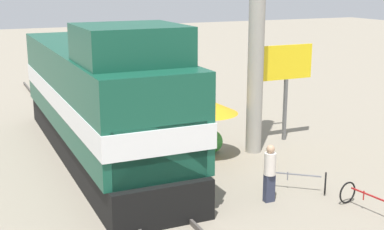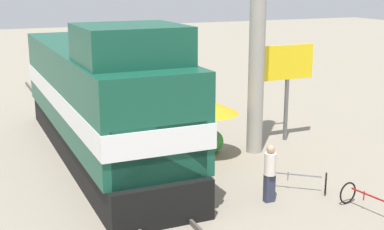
{
  "view_description": "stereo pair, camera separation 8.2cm",
  "coord_description": "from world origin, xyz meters",
  "px_view_note": "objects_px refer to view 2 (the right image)",
  "views": [
    {
      "loc": [
        -4.63,
        -15.25,
        6.32
      ],
      "look_at": [
        1.2,
        -2.31,
        2.73
      ],
      "focal_mm": 50.0,
      "sensor_mm": 36.0,
      "label": 1
    },
    {
      "loc": [
        -4.56,
        -15.29,
        6.32
      ],
      "look_at": [
        1.2,
        -2.31,
        2.73
      ],
      "focal_mm": 50.0,
      "sensor_mm": 36.0,
      "label": 2
    }
  ],
  "objects_px": {
    "vendor_umbrella": "(207,106)",
    "billboard_sign": "(288,68)",
    "bicycle": "(297,180)",
    "bicycle_spare": "(372,203)",
    "locomotive": "(102,101)",
    "person_bystander": "(270,171)",
    "utility_pole": "(258,6)"
  },
  "relations": [
    {
      "from": "billboard_sign",
      "to": "bicycle_spare",
      "type": "height_order",
      "value": "billboard_sign"
    },
    {
      "from": "vendor_umbrella",
      "to": "person_bystander",
      "type": "relative_size",
      "value": 1.31
    },
    {
      "from": "locomotive",
      "to": "bicycle",
      "type": "relative_size",
      "value": 7.45
    },
    {
      "from": "utility_pole",
      "to": "bicycle_spare",
      "type": "distance_m",
      "value": 8.03
    },
    {
      "from": "billboard_sign",
      "to": "bicycle",
      "type": "height_order",
      "value": "billboard_sign"
    },
    {
      "from": "bicycle",
      "to": "bicycle_spare",
      "type": "xyz_separation_m",
      "value": [
        0.9,
        -2.28,
        0.0
      ]
    },
    {
      "from": "utility_pole",
      "to": "billboard_sign",
      "type": "bearing_deg",
      "value": 23.09
    },
    {
      "from": "locomotive",
      "to": "bicycle_spare",
      "type": "distance_m",
      "value": 9.64
    },
    {
      "from": "bicycle",
      "to": "bicycle_spare",
      "type": "relative_size",
      "value": 0.94
    },
    {
      "from": "utility_pole",
      "to": "bicycle_spare",
      "type": "relative_size",
      "value": 5.75
    },
    {
      "from": "vendor_umbrella",
      "to": "billboard_sign",
      "type": "bearing_deg",
      "value": 10.06
    },
    {
      "from": "billboard_sign",
      "to": "bicycle_spare",
      "type": "distance_m",
      "value": 7.7
    },
    {
      "from": "bicycle_spare",
      "to": "person_bystander",
      "type": "bearing_deg",
      "value": -50.71
    },
    {
      "from": "locomotive",
      "to": "utility_pole",
      "type": "height_order",
      "value": "utility_pole"
    },
    {
      "from": "billboard_sign",
      "to": "utility_pole",
      "type": "bearing_deg",
      "value": -156.91
    },
    {
      "from": "utility_pole",
      "to": "vendor_umbrella",
      "type": "distance_m",
      "value": 4.0
    },
    {
      "from": "vendor_umbrella",
      "to": "bicycle_spare",
      "type": "relative_size",
      "value": 1.21
    },
    {
      "from": "person_bystander",
      "to": "bicycle_spare",
      "type": "bearing_deg",
      "value": -41.87
    },
    {
      "from": "utility_pole",
      "to": "locomotive",
      "type": "bearing_deg",
      "value": 165.13
    },
    {
      "from": "locomotive",
      "to": "billboard_sign",
      "type": "relative_size",
      "value": 3.41
    },
    {
      "from": "locomotive",
      "to": "vendor_umbrella",
      "type": "distance_m",
      "value": 3.78
    },
    {
      "from": "utility_pole",
      "to": "bicycle",
      "type": "distance_m",
      "value": 6.48
    },
    {
      "from": "person_bystander",
      "to": "vendor_umbrella",
      "type": "bearing_deg",
      "value": 88.68
    },
    {
      "from": "billboard_sign",
      "to": "person_bystander",
      "type": "height_order",
      "value": "billboard_sign"
    },
    {
      "from": "bicycle",
      "to": "vendor_umbrella",
      "type": "bearing_deg",
      "value": -124.96
    },
    {
      "from": "utility_pole",
      "to": "billboard_sign",
      "type": "relative_size",
      "value": 2.8
    },
    {
      "from": "utility_pole",
      "to": "billboard_sign",
      "type": "xyz_separation_m",
      "value": [
        1.93,
        0.82,
        -2.5
      ]
    },
    {
      "from": "vendor_umbrella",
      "to": "bicycle",
      "type": "bearing_deg",
      "value": -74.36
    },
    {
      "from": "utility_pole",
      "to": "bicycle",
      "type": "xyz_separation_m",
      "value": [
        -0.76,
        -3.93,
        -5.1
      ]
    },
    {
      "from": "locomotive",
      "to": "utility_pole",
      "type": "distance_m",
      "value": 6.5
    },
    {
      "from": "person_bystander",
      "to": "bicycle",
      "type": "height_order",
      "value": "person_bystander"
    },
    {
      "from": "person_bystander",
      "to": "billboard_sign",
      "type": "bearing_deg",
      "value": 52.41
    }
  ]
}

